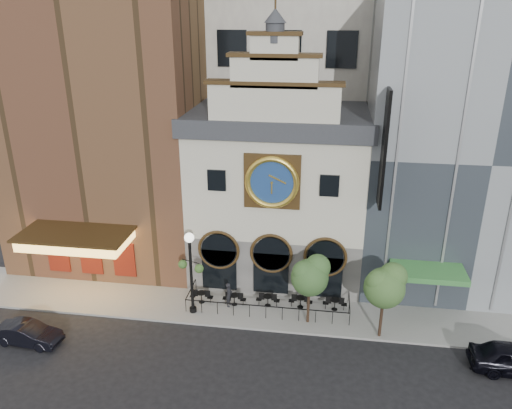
{
  "coord_description": "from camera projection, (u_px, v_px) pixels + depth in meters",
  "views": [
    {
      "loc": [
        3.32,
        -25.77,
        18.87
      ],
      "look_at": [
        -1.34,
        6.0,
        6.09
      ],
      "focal_mm": 35.0,
      "sensor_mm": 36.0,
      "label": 1
    }
  ],
  "objects": [
    {
      "name": "car_left",
      "position": [
        28.0,
        334.0,
        29.79
      ],
      "size": [
        4.15,
        1.71,
        1.34
      ],
      "primitive_type": "imported",
      "rotation": [
        0.0,
        0.0,
        1.5
      ],
      "color": "black",
      "rests_on": "ground"
    },
    {
      "name": "bistro_3",
      "position": [
        300.0,
        301.0,
        33.17
      ],
      "size": [
        1.58,
        0.68,
        0.9
      ],
      "color": "black",
      "rests_on": "sidewalk"
    },
    {
      "name": "theater_building",
      "position": [
        110.0,
        96.0,
        37.37
      ],
      "size": [
        14.0,
        15.6,
        25.0
      ],
      "color": "brown",
      "rests_on": "ground"
    },
    {
      "name": "ground",
      "position": [
        263.0,
        331.0,
        31.12
      ],
      "size": [
        120.0,
        120.0,
        0.0
      ],
      "primitive_type": "plane",
      "color": "black",
      "rests_on": "ground"
    },
    {
      "name": "sidewalk",
      "position": [
        268.0,
        308.0,
        33.39
      ],
      "size": [
        44.0,
        5.0,
        0.15
      ],
      "primitive_type": "cube",
      "color": "gray",
      "rests_on": "ground"
    },
    {
      "name": "bistro_2",
      "position": [
        268.0,
        300.0,
        33.34
      ],
      "size": [
        1.58,
        0.68,
        0.9
      ],
      "color": "black",
      "rests_on": "sidewalk"
    },
    {
      "name": "retail_building",
      "position": [
        467.0,
        141.0,
        34.8
      ],
      "size": [
        14.0,
        14.4,
        20.0
      ],
      "color": "gray",
      "rests_on": "ground"
    },
    {
      "name": "pedestrian",
      "position": [
        229.0,
        295.0,
        33.21
      ],
      "size": [
        0.48,
        0.67,
        1.7
      ],
      "primitive_type": "imported",
      "rotation": [
        0.0,
        0.0,
        1.44
      ],
      "color": "black",
      "rests_on": "sidewalk"
    },
    {
      "name": "tree_right",
      "position": [
        385.0,
        285.0,
        29.18
      ],
      "size": [
        2.52,
        2.42,
        4.85
      ],
      "color": "#382619",
      "rests_on": "sidewalk"
    },
    {
      "name": "bistro_1",
      "position": [
        234.0,
        299.0,
        33.46
      ],
      "size": [
        1.58,
        0.68,
        0.9
      ],
      "color": "black",
      "rests_on": "sidewalk"
    },
    {
      "name": "lamppost",
      "position": [
        191.0,
        264.0,
        31.57
      ],
      "size": [
        1.76,
        0.98,
        5.7
      ],
      "rotation": [
        0.0,
        0.0,
        -0.32
      ],
      "color": "black",
      "rests_on": "sidewalk"
    },
    {
      "name": "cafe_railing",
      "position": [
        268.0,
        301.0,
        33.19
      ],
      "size": [
        10.6,
        2.6,
        0.9
      ],
      "primitive_type": null,
      "color": "black",
      "rests_on": "sidewalk"
    },
    {
      "name": "bistro_4",
      "position": [
        335.0,
        304.0,
        32.91
      ],
      "size": [
        1.58,
        0.68,
        0.9
      ],
      "color": "black",
      "rests_on": "sidewalk"
    },
    {
      "name": "tree_left",
      "position": [
        310.0,
        275.0,
        30.57
      ],
      "size": [
        2.42,
        2.33,
        4.65
      ],
      "color": "#382619",
      "rests_on": "sidewalk"
    },
    {
      "name": "bistro_0",
      "position": [
        202.0,
        296.0,
        33.74
      ],
      "size": [
        1.58,
        0.68,
        0.9
      ],
      "color": "black",
      "rests_on": "sidewalk"
    },
    {
      "name": "clock_building",
      "position": [
        278.0,
        189.0,
        35.84
      ],
      "size": [
        12.6,
        8.78,
        18.65
      ],
      "color": "#605E5B",
      "rests_on": "ground"
    }
  ]
}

